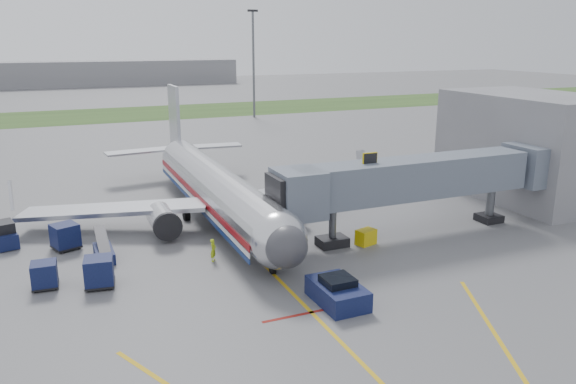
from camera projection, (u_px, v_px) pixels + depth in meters
name	position (u px, v px, depth m)	size (l,w,h in m)	color
ground	(284.00, 285.00, 35.42)	(400.00, 400.00, 0.00)	#565659
grass_strip	(115.00, 115.00, 115.27)	(300.00, 25.00, 0.01)	#2D4C1E
apron_markings	(340.00, 341.00, 28.86)	(21.52, 50.00, 0.01)	gold
airliner	(216.00, 188.00, 48.25)	(32.10, 35.67, 10.25)	silver
jet_bridge	(412.00, 180.00, 43.55)	(25.30, 4.00, 6.90)	slate
terminal	(529.00, 146.00, 54.34)	(10.00, 16.00, 10.00)	slate
light_mast_right	(253.00, 62.00, 108.59)	(2.00, 0.44, 20.40)	#595B60
distant_terminal	(53.00, 74.00, 181.40)	(120.00, 14.00, 8.00)	slate
pushback_tug	(337.00, 292.00, 32.86)	(2.47, 3.97, 1.64)	#0C1338
baggage_tug	(5.00, 236.00, 41.82)	(2.04, 3.01, 1.93)	#0C1338
baggage_cart_a	(44.00, 275.00, 34.83)	(1.63, 1.63, 1.67)	#0C1338
baggage_cart_b	(65.00, 236.00, 41.28)	(2.27, 2.27, 1.91)	#0C1338
baggage_cart_c	(99.00, 272.00, 34.98)	(1.99, 1.99, 1.91)	#0C1338
belt_loader	(104.00, 253.00, 39.57)	(1.26, 3.76, 1.83)	#0C1338
ground_power_cart	(366.00, 237.00, 42.30)	(1.68, 1.36, 1.17)	gold
ramp_worker	(213.00, 250.00, 39.08)	(0.59, 0.39, 1.61)	#A7C717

